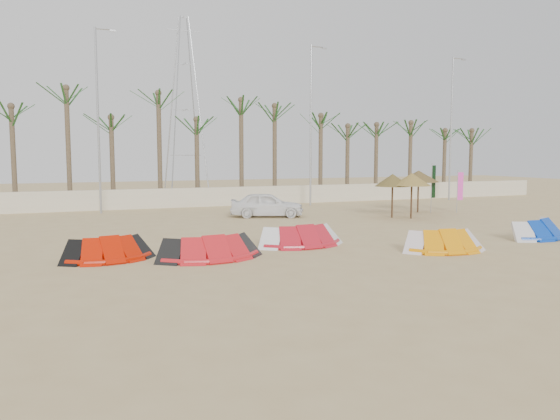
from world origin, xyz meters
name	(u,v)px	position (x,y,z in m)	size (l,w,h in m)	color
ground	(353,270)	(0.00, 0.00, 0.00)	(120.00, 120.00, 0.00)	tan
boundary_wall	(191,197)	(0.00, 22.00, 0.65)	(60.00, 0.30, 1.30)	beige
palm_line	(194,113)	(0.67, 23.50, 6.44)	(52.00, 4.00, 7.70)	brown
lamp_b	(99,117)	(-5.96, 20.00, 5.77)	(1.25, 0.14, 11.00)	#A5A8AD
lamp_c	(311,122)	(8.04, 20.00, 5.77)	(1.25, 0.14, 11.00)	#A5A8AD
lamp_d	(451,126)	(20.04, 20.00, 5.77)	(1.25, 0.14, 11.00)	#A5A8AD
pylon	(187,200)	(1.00, 28.00, 0.00)	(3.00, 3.00, 14.00)	#A5A8AD
kite_red_left	(108,247)	(-6.85, 4.66, 0.42)	(3.22, 1.99, 0.90)	red
kite_red_mid	(208,246)	(-3.62, 3.67, 0.42)	(3.71, 1.86, 0.90)	red
kite_red_right	(299,234)	(0.37, 4.95, 0.42)	(3.53, 1.74, 0.90)	red
kite_orange	(440,239)	(4.70, 1.82, 0.42)	(3.25, 1.92, 0.90)	orange
kite_blue	(533,227)	(10.59, 3.04, 0.42)	(3.80, 2.46, 0.90)	#0939B4
parasol_left	(393,180)	(9.08, 11.52, 2.12)	(2.01, 2.01, 2.47)	#4C331E
parasol_mid	(412,179)	(9.80, 10.72, 2.18)	(2.10, 2.10, 2.54)	#4C331E
parasol_right	(419,176)	(12.14, 13.29, 2.22)	(2.51, 2.51, 2.58)	#4C331E
flag_pink	(460,187)	(14.43, 12.26, 1.55)	(0.45, 0.04, 2.62)	#A5A8AD
flag_green	(434,183)	(12.93, 12.82, 1.82)	(0.44, 0.17, 3.06)	#A5A8AD
car	(267,205)	(2.64, 14.49, 0.71)	(1.67, 4.16, 1.42)	white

